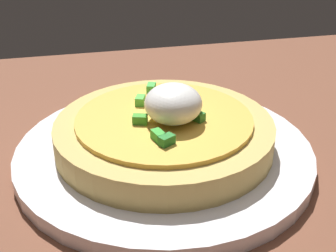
# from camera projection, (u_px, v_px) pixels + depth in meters

# --- Properties ---
(dining_table) EXTENTS (1.18, 0.77, 0.02)m
(dining_table) POSITION_uv_depth(u_px,v_px,m) (179.00, 204.00, 0.38)
(dining_table) COLOR brown
(dining_table) RESTS_ON ground
(plate) EXTENTS (0.27, 0.27, 0.01)m
(plate) POSITION_uv_depth(u_px,v_px,m) (168.00, 151.00, 0.42)
(plate) COLOR white
(plate) RESTS_ON dining_table
(pizza) EXTENTS (0.20, 0.20, 0.06)m
(pizza) POSITION_uv_depth(u_px,v_px,m) (168.00, 130.00, 0.41)
(pizza) COLOR tan
(pizza) RESTS_ON plate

